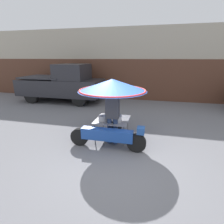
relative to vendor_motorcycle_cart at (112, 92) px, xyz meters
name	(u,v)px	position (x,y,z in m)	size (l,w,h in m)	color
ground_plane	(117,158)	(0.39, -1.03, -1.51)	(36.00, 36.00, 0.00)	slate
shopfront_building	(142,64)	(0.39, 6.71, 0.57)	(28.00, 2.06, 4.18)	#B2A893
vendor_motorcycle_cart	(112,92)	(0.00, 0.00, 0.00)	(2.19, 2.05, 1.89)	black
vendor_person	(112,114)	(0.08, -0.27, -0.59)	(0.38, 0.22, 1.64)	navy
pickup_truck	(63,84)	(-3.92, 4.26, -0.49)	(4.83, 1.94, 2.15)	black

